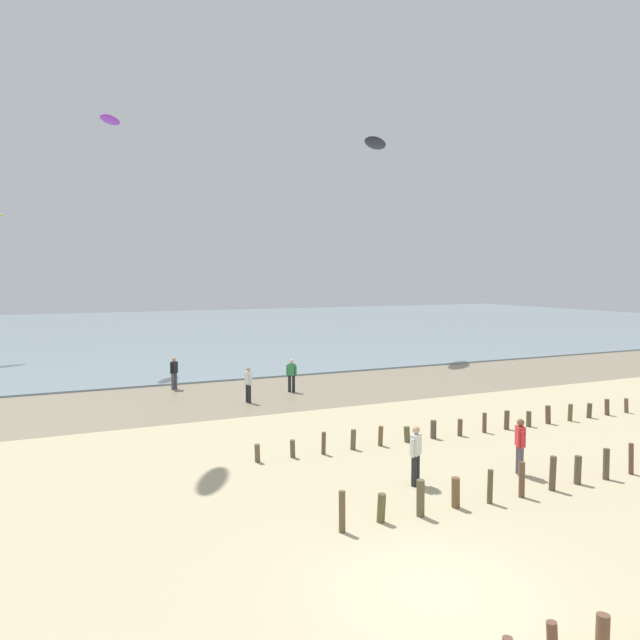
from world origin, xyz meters
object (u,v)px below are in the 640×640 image
object	(u,v)px
person_trailing_behind	(416,454)
kite_aloft_1	(110,120)
person_mid_beach	(174,372)
person_right_flank	(520,445)
kite_aloft_4	(375,143)
person_far_down_beach	(292,374)
person_nearest_camera	(248,384)

from	to	relation	value
person_trailing_behind	kite_aloft_1	world-z (taller)	kite_aloft_1
person_mid_beach	person_right_flank	world-z (taller)	same
kite_aloft_4	person_trailing_behind	bearing A→B (deg)	22.30
kite_aloft_1	kite_aloft_4	bearing A→B (deg)	-62.49
person_mid_beach	kite_aloft_4	bearing A→B (deg)	26.41
person_right_flank	person_far_down_beach	distance (m)	14.99
person_nearest_camera	kite_aloft_1	world-z (taller)	kite_aloft_1
person_right_flank	person_trailing_behind	distance (m)	3.39
person_nearest_camera	person_far_down_beach	world-z (taller)	same
person_far_down_beach	kite_aloft_4	size ratio (longest dim) A/B	0.48
person_right_flank	kite_aloft_4	xyz separation A→B (m)	(10.19, 26.60, 15.07)
person_mid_beach	person_far_down_beach	world-z (taller)	same
person_trailing_behind	kite_aloft_4	xyz separation A→B (m)	(13.54, 26.05, 15.07)
person_nearest_camera	person_right_flank	xyz separation A→B (m)	(4.21, -13.34, 0.00)
person_far_down_beach	person_trailing_behind	size ratio (longest dim) A/B	1.00
person_right_flank	person_far_down_beach	xyz separation A→B (m)	(-1.38, 14.93, 0.00)
person_nearest_camera	kite_aloft_4	bearing A→B (deg)	42.64
person_far_down_beach	kite_aloft_1	size ratio (longest dim) A/B	0.74
person_mid_beach	kite_aloft_1	world-z (taller)	kite_aloft_1
person_trailing_behind	kite_aloft_4	bearing A→B (deg)	62.54
person_nearest_camera	person_far_down_beach	distance (m)	3.25
person_right_flank	person_trailing_behind	bearing A→B (deg)	170.58
person_nearest_camera	kite_aloft_4	world-z (taller)	kite_aloft_4
person_nearest_camera	kite_aloft_1	xyz separation A→B (m)	(-4.37, 15.26, 15.26)
person_trailing_behind	kite_aloft_1	distance (m)	32.36
person_nearest_camera	person_far_down_beach	xyz separation A→B (m)	(2.84, 1.59, 0.00)
person_nearest_camera	person_mid_beach	xyz separation A→B (m)	(-2.52, 4.86, 0.00)
person_nearest_camera	person_mid_beach	size ratio (longest dim) A/B	1.00
person_far_down_beach	person_mid_beach	bearing A→B (deg)	148.63
person_nearest_camera	person_right_flank	bearing A→B (deg)	-72.46
person_right_flank	person_far_down_beach	size ratio (longest dim) A/B	1.00
kite_aloft_1	kite_aloft_4	size ratio (longest dim) A/B	0.64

